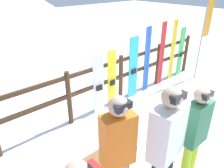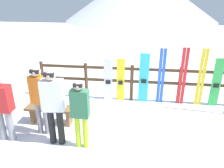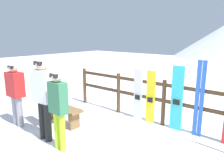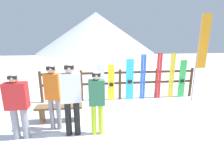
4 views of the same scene
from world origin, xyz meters
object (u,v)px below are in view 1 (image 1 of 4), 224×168
person_white (166,144)px  bench (97,168)px  snowboard_white (99,85)px  snowboard_cyan (133,68)px  snowboard_yellow (112,80)px  ski_pair_yellow (173,51)px  person_plaid_green (195,132)px  rental_flag (208,12)px  snowboard_green (181,52)px  ski_pair_red (162,54)px  ski_pair_blue (147,60)px  person_orange (118,150)px

person_white → bench: bearing=120.0°
snowboard_white → snowboard_cyan: (1.09, 0.00, 0.09)m
person_white → snowboard_yellow: bearing=62.0°
snowboard_white → ski_pair_yellow: size_ratio=0.78×
person_plaid_green → rental_flag: size_ratio=0.51×
ski_pair_yellow → snowboard_yellow: bearing=-179.9°
rental_flag → snowboard_white: bearing=172.2°
person_white → snowboard_cyan: (1.92, 2.30, -0.25)m
snowboard_yellow → snowboard_green: bearing=0.0°
snowboard_yellow → snowboard_cyan: size_ratio=0.88×
person_white → ski_pair_red: (3.05, 2.30, -0.15)m
person_white → ski_pair_blue: 3.35m
bench → snowboard_white: (1.27, 1.54, 0.33)m
rental_flag → snowboard_yellow: bearing=171.3°
person_white → rental_flag: rental_flag is taller
person_plaid_green → snowboard_yellow: (0.63, 2.36, -0.25)m
person_orange → ski_pair_red: bearing=29.5°
snowboard_yellow → snowboard_cyan: 0.71m
person_orange → ski_pair_red: ski_pair_red is taller
person_plaid_green → snowboard_yellow: person_plaid_green is taller
ski_pair_red → rental_flag: rental_flag is taller
snowboard_yellow → person_white: bearing=-118.0°
person_orange → snowboard_yellow: size_ratio=1.24×
snowboard_white → ski_pair_blue: ski_pair_blue is taller
ski_pair_blue → snowboard_green: size_ratio=1.16×
ski_pair_yellow → person_orange: bearing=-153.8°
snowboard_white → ski_pair_red: ski_pair_red is taller
person_orange → ski_pair_red: 4.04m
person_white → snowboard_green: 4.64m
person_orange → ski_pair_yellow: size_ratio=0.97×
ski_pair_red → snowboard_green: 0.97m
snowboard_white → ski_pair_yellow: ski_pair_yellow is taller
snowboard_green → snowboard_yellow: bearing=-180.0°
person_plaid_green → snowboard_green: size_ratio=1.07×
person_white → person_orange: 0.56m
person_orange → snowboard_green: (4.48, 1.98, -0.27)m
ski_pair_red → snowboard_green: ski_pair_red is taller
snowboard_cyan → ski_pair_blue: size_ratio=0.90×
bench → person_orange: (-0.02, -0.44, 0.66)m
person_plaid_green → snowboard_yellow: bearing=75.0°
person_orange → snowboard_cyan: 3.11m
ski_pair_blue → ski_pair_red: ski_pair_red is taller
ski_pair_red → rental_flag: (1.27, -0.48, 1.05)m
bench → snowboard_white: size_ratio=0.93×
snowboard_cyan → ski_pair_red: ski_pair_red is taller
snowboard_yellow → ski_pair_blue: 1.22m
person_plaid_green → ski_pair_blue: 2.99m
person_plaid_green → ski_pair_red: ski_pair_red is taller
rental_flag → ski_pair_blue: bearing=165.8°
person_orange → snowboard_white: size_ratio=1.25×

